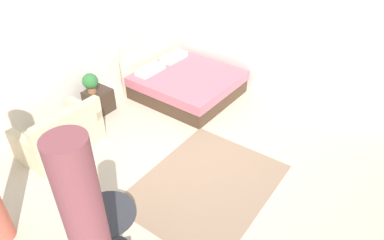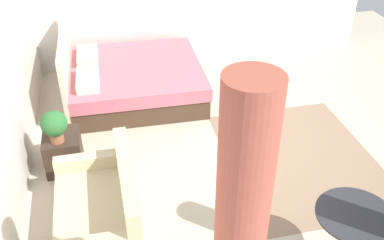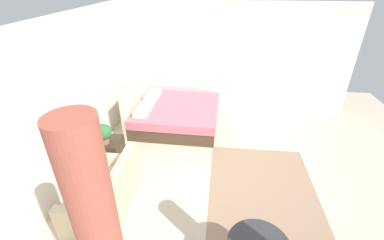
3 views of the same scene
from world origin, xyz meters
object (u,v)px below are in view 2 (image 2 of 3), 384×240
(couch, at_px, (102,214))
(potted_plant, at_px, (54,125))
(nightstand, at_px, (64,152))
(balcony_table, at_px, (351,231))
(bed, at_px, (131,80))

(couch, distance_m, potted_plant, 1.29)
(couch, xyz_separation_m, potted_plant, (1.14, 0.44, 0.42))
(nightstand, distance_m, balcony_table, 3.47)
(couch, height_order, nightstand, couch)
(couch, bearing_deg, bed, -12.07)
(bed, bearing_deg, couch, 167.93)
(bed, distance_m, nightstand, 1.90)
(potted_plant, xyz_separation_m, balcony_table, (-2.09, -2.71, -0.20))
(bed, distance_m, potted_plant, 2.05)
(couch, relative_size, balcony_table, 1.87)
(nightstand, height_order, potted_plant, potted_plant)
(couch, xyz_separation_m, nightstand, (1.24, 0.41, -0.06))
(bed, bearing_deg, balcony_table, -156.41)
(potted_plant, bearing_deg, couch, -158.77)
(nightstand, xyz_separation_m, potted_plant, (-0.10, 0.03, 0.48))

